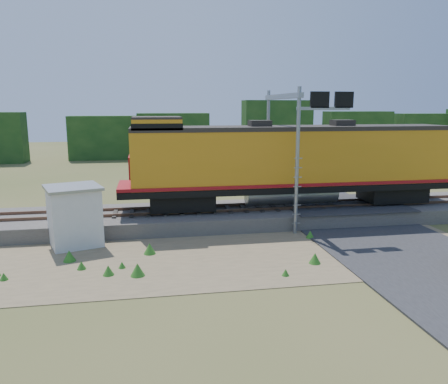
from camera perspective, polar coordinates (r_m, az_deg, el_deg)
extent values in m
plane|color=#475123|center=(19.65, 3.71, -8.48)|extent=(140.00, 140.00, 0.00)
cube|color=slate|center=(25.15, 0.51, -3.13)|extent=(70.00, 5.00, 0.80)
cube|color=brown|center=(24.35, 0.82, -2.44)|extent=(70.00, 0.10, 0.16)
cube|color=brown|center=(25.73, 0.22, -1.70)|extent=(70.00, 0.10, 0.16)
cube|color=#8C7754|center=(19.76, -2.34, -8.31)|extent=(26.00, 8.00, 0.03)
cube|color=#38383A|center=(27.18, 15.19, -1.52)|extent=(7.00, 5.20, 0.06)
cube|color=#38383A|center=(42.09, 5.94, 2.08)|extent=(7.00, 24.00, 0.08)
cube|color=#163B15|center=(56.26, -5.46, 7.62)|extent=(36.00, 3.00, 6.50)
cube|color=black|center=(24.60, -5.53, -1.10)|extent=(3.55, 2.27, 0.89)
cube|color=black|center=(28.56, 21.07, -0.10)|extent=(3.55, 2.27, 0.89)
cube|color=black|center=(25.75, 8.82, 0.78)|extent=(19.74, 2.96, 0.36)
cylinder|color=gray|center=(25.84, 8.79, -0.26)|extent=(5.43, 1.18, 1.18)
cube|color=orange|center=(25.51, 8.93, 4.55)|extent=(18.26, 2.86, 3.06)
cube|color=maroon|center=(25.70, 8.84, 1.43)|extent=(19.74, 3.01, 0.18)
cube|color=#28231E|center=(25.38, 9.04, 8.25)|extent=(18.26, 2.91, 0.24)
cube|color=orange|center=(24.01, -8.81, 8.65)|extent=(2.57, 2.86, 0.69)
cube|color=#28231E|center=(24.00, -8.84, 9.57)|extent=(2.57, 2.91, 0.12)
cube|color=black|center=(24.01, -8.80, 8.53)|extent=(2.62, 2.91, 0.35)
cube|color=maroon|center=(24.21, -12.16, 3.27)|extent=(0.10, 1.97, 1.18)
cube|color=#28231E|center=(24.80, 4.69, 8.81)|extent=(1.18, 0.99, 0.44)
cube|color=#28231E|center=(26.47, 15.20, 8.61)|extent=(1.18, 0.99, 0.44)
cube|color=silver|center=(22.10, -18.95, -3.11)|extent=(2.81, 2.81, 2.77)
cube|color=gray|center=(21.81, -19.18, 0.57)|extent=(3.09, 3.09, 0.13)
cylinder|color=gray|center=(22.64, 9.53, 3.85)|extent=(0.19, 0.19, 7.57)
cylinder|color=gray|center=(27.95, 5.72, 5.29)|extent=(0.19, 0.19, 7.57)
cube|color=gray|center=(25.14, 7.62, 12.26)|extent=(0.27, 6.20, 0.27)
cube|color=gray|center=(22.94, 12.86, 10.59)|extent=(2.81, 0.16, 0.16)
cube|color=black|center=(22.86, 12.39, 11.70)|extent=(0.97, 0.16, 0.81)
cube|color=black|center=(23.38, 15.40, 11.54)|extent=(0.97, 0.16, 0.81)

